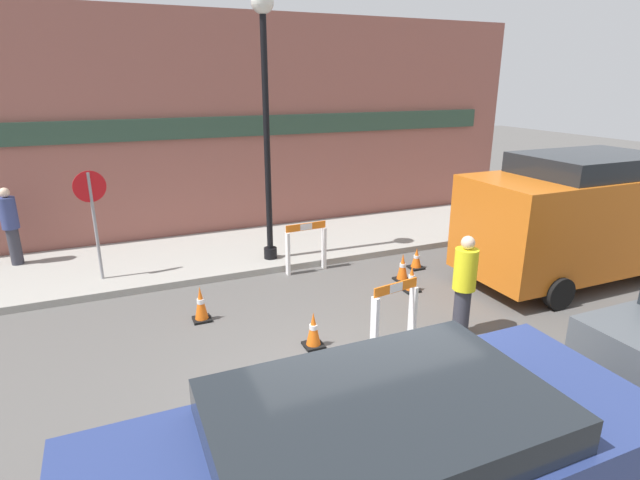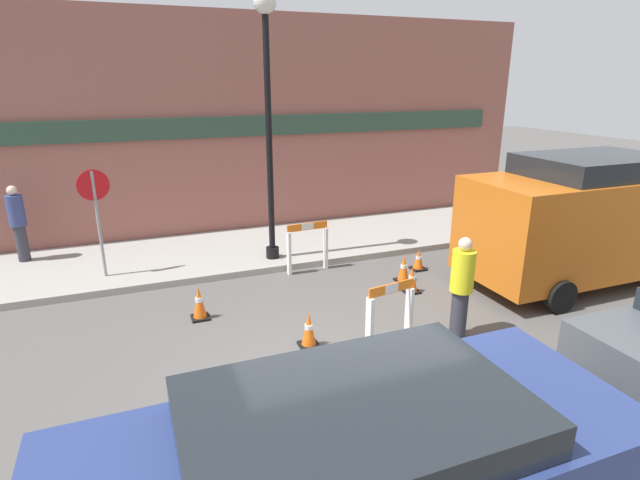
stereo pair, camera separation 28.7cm
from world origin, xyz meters
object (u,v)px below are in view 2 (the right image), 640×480
streetlamp_post (268,96)px  person_pedestrian (18,221)px  person_worker (462,285)px  stop_sign (96,206)px  work_van (588,215)px

streetlamp_post → person_pedestrian: (-5.10, 1.79, -2.56)m
streetlamp_post → person_worker: (1.81, -4.27, -2.71)m
stop_sign → work_van: work_van is taller
person_pedestrian → work_van: (10.66, -4.99, 0.35)m
streetlamp_post → person_worker: streetlamp_post is taller
streetlamp_post → stop_sign: streetlamp_post is taller
streetlamp_post → work_van: (5.55, -3.20, -2.22)m
streetlamp_post → stop_sign: size_ratio=2.50×
streetlamp_post → person_worker: 5.37m
person_worker → work_van: bearing=-106.6°
person_pedestrian → work_van: 11.77m
person_pedestrian → work_van: bearing=138.3°
streetlamp_post → person_worker: size_ratio=3.24×
person_worker → work_van: work_van is taller
work_van → person_worker: bearing=-164.0°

